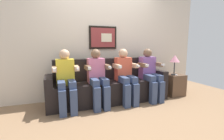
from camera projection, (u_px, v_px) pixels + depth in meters
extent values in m
plane|color=#8C6B4C|center=(115.00, 107.00, 3.16)|extent=(6.36, 6.36, 0.00)
cube|color=beige|center=(103.00, 40.00, 3.68)|extent=(4.90, 0.05, 2.60)
cube|color=black|center=(103.00, 38.00, 3.63)|extent=(0.63, 0.03, 0.50)
cube|color=maroon|center=(103.00, 38.00, 3.62)|extent=(0.55, 0.02, 0.42)
cube|color=beige|center=(107.00, 38.00, 3.63)|extent=(0.24, 0.02, 0.18)
cube|color=black|center=(110.00, 91.00, 3.40)|extent=(2.22, 0.58, 0.45)
cube|color=black|center=(106.00, 69.00, 3.54)|extent=(2.22, 0.14, 0.45)
cube|color=black|center=(49.00, 93.00, 2.99)|extent=(0.14, 0.58, 0.62)
cube|color=black|center=(157.00, 83.00, 3.78)|extent=(0.14, 0.58, 0.62)
cube|color=yellow|center=(65.00, 72.00, 3.02)|extent=(0.32, 0.20, 0.48)
sphere|color=tan|center=(64.00, 54.00, 2.97)|extent=(0.19, 0.19, 0.19)
cube|color=#38476B|center=(61.00, 84.00, 2.83)|extent=(0.12, 0.40, 0.12)
cube|color=#38476B|center=(72.00, 83.00, 2.89)|extent=(0.12, 0.40, 0.12)
cube|color=#38476B|center=(63.00, 104.00, 2.69)|extent=(0.12, 0.12, 0.45)
cube|color=#38476B|center=(74.00, 102.00, 2.75)|extent=(0.12, 0.12, 0.45)
cube|color=tan|center=(54.00, 69.00, 2.83)|extent=(0.08, 0.28, 0.08)
cube|color=tan|center=(76.00, 68.00, 2.96)|extent=(0.08, 0.28, 0.08)
cube|color=white|center=(78.00, 69.00, 2.81)|extent=(0.04, 0.13, 0.04)
cube|color=white|center=(54.00, 70.00, 2.68)|extent=(0.04, 0.10, 0.04)
cube|color=pink|center=(96.00, 70.00, 3.22)|extent=(0.32, 0.20, 0.48)
sphere|color=brown|center=(96.00, 54.00, 3.17)|extent=(0.19, 0.19, 0.19)
cube|color=#38476B|center=(94.00, 82.00, 3.03)|extent=(0.12, 0.40, 0.12)
cube|color=#38476B|center=(103.00, 81.00, 3.09)|extent=(0.12, 0.40, 0.12)
cube|color=#38476B|center=(97.00, 100.00, 2.89)|extent=(0.12, 0.12, 0.45)
cube|color=#38476B|center=(107.00, 98.00, 2.95)|extent=(0.12, 0.12, 0.45)
cube|color=brown|center=(88.00, 68.00, 3.03)|extent=(0.08, 0.28, 0.08)
cube|color=brown|center=(107.00, 67.00, 3.16)|extent=(0.08, 0.28, 0.08)
cube|color=white|center=(110.00, 67.00, 3.01)|extent=(0.04, 0.13, 0.04)
cube|color=white|center=(89.00, 68.00, 2.88)|extent=(0.04, 0.10, 0.04)
cube|color=#D8593F|center=(123.00, 69.00, 3.42)|extent=(0.32, 0.20, 0.48)
sphere|color=tan|center=(123.00, 53.00, 3.37)|extent=(0.19, 0.19, 0.19)
cube|color=#38476B|center=(123.00, 79.00, 3.23)|extent=(0.12, 0.40, 0.12)
cube|color=#38476B|center=(131.00, 79.00, 3.29)|extent=(0.12, 0.40, 0.12)
cube|color=#38476B|center=(127.00, 96.00, 3.09)|extent=(0.12, 0.12, 0.45)
cube|color=#38476B|center=(135.00, 95.00, 3.15)|extent=(0.12, 0.12, 0.45)
cube|color=tan|center=(117.00, 66.00, 3.23)|extent=(0.08, 0.28, 0.08)
cube|color=tan|center=(134.00, 65.00, 3.36)|extent=(0.08, 0.28, 0.08)
cube|color=white|center=(138.00, 66.00, 3.21)|extent=(0.04, 0.13, 0.04)
cube|color=white|center=(120.00, 67.00, 3.08)|extent=(0.04, 0.10, 0.04)
cube|color=#8C59A5|center=(147.00, 68.00, 3.62)|extent=(0.32, 0.20, 0.48)
sphere|color=brown|center=(148.00, 53.00, 3.57)|extent=(0.19, 0.19, 0.19)
cube|color=#38476B|center=(148.00, 77.00, 3.43)|extent=(0.12, 0.40, 0.12)
cube|color=#38476B|center=(155.00, 77.00, 3.49)|extent=(0.12, 0.40, 0.12)
cube|color=#38476B|center=(153.00, 93.00, 3.29)|extent=(0.12, 0.12, 0.45)
cube|color=#38476B|center=(161.00, 92.00, 3.35)|extent=(0.12, 0.12, 0.45)
cube|color=brown|center=(143.00, 65.00, 3.43)|extent=(0.08, 0.28, 0.08)
cube|color=brown|center=(158.00, 64.00, 3.56)|extent=(0.08, 0.28, 0.08)
cube|color=white|center=(162.00, 65.00, 3.41)|extent=(0.04, 0.13, 0.04)
cube|color=white|center=(147.00, 65.00, 3.28)|extent=(0.04, 0.10, 0.04)
cube|color=brown|center=(174.00, 85.00, 3.87)|extent=(0.40, 0.40, 0.50)
cylinder|color=#333338|center=(174.00, 74.00, 3.80)|extent=(0.14, 0.14, 0.02)
cylinder|color=#333338|center=(174.00, 68.00, 3.77)|extent=(0.02, 0.02, 0.28)
cone|color=pink|center=(175.00, 58.00, 3.74)|extent=(0.22, 0.22, 0.16)
cube|color=white|center=(175.00, 75.00, 3.74)|extent=(0.04, 0.13, 0.02)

